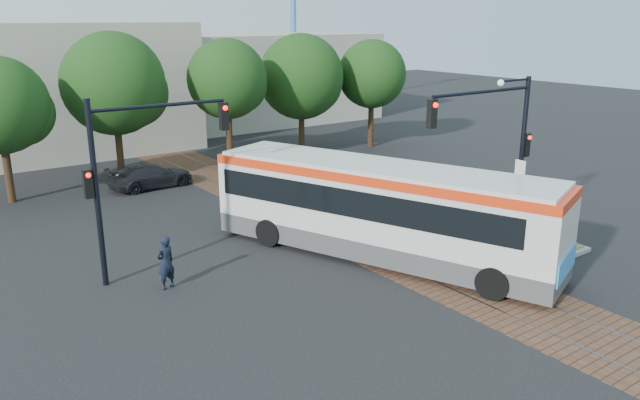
% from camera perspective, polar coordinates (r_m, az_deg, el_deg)
% --- Properties ---
extents(ground, '(120.00, 120.00, 0.00)m').
position_cam_1_polar(ground, '(22.72, 7.90, -5.22)').
color(ground, black).
rests_on(ground, ground).
extents(trackbed, '(3.60, 40.00, 0.02)m').
position_cam_1_polar(trackbed, '(25.54, 1.68, -2.58)').
color(trackbed, brown).
rests_on(trackbed, ground).
extents(tree_row, '(26.40, 5.60, 7.67)m').
position_cam_1_polar(tree_row, '(35.50, -9.23, 10.59)').
color(tree_row, '#382314').
rests_on(tree_row, ground).
extents(warehouses, '(40.00, 13.00, 8.00)m').
position_cam_1_polar(warehouses, '(46.30, -18.25, 10.01)').
color(warehouses, '#ADA899').
rests_on(warehouses, ground).
extents(city_bus, '(7.05, 12.79, 3.40)m').
position_cam_1_polar(city_bus, '(22.06, 5.44, -0.59)').
color(city_bus, '#424245').
rests_on(city_bus, ground).
extents(traffic_island, '(2.20, 5.20, 1.13)m').
position_cam_1_polar(traffic_island, '(25.51, 17.19, -2.59)').
color(traffic_island, gray).
rests_on(traffic_island, ground).
extents(signal_pole_main, '(5.49, 0.46, 6.00)m').
position_cam_1_polar(signal_pole_main, '(23.88, 16.39, 5.72)').
color(signal_pole_main, black).
rests_on(signal_pole_main, ground).
extents(signal_pole_left, '(4.99, 0.34, 6.00)m').
position_cam_1_polar(signal_pole_left, '(20.61, -16.96, 3.23)').
color(signal_pole_left, black).
rests_on(signal_pole_left, ground).
extents(officer, '(0.72, 0.57, 1.75)m').
position_cam_1_polar(officer, '(20.30, -13.94, -5.58)').
color(officer, black).
rests_on(officer, ground).
extents(parked_car, '(4.34, 1.97, 1.23)m').
position_cam_1_polar(parked_car, '(32.58, -15.19, 2.15)').
color(parked_car, black).
rests_on(parked_car, ground).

